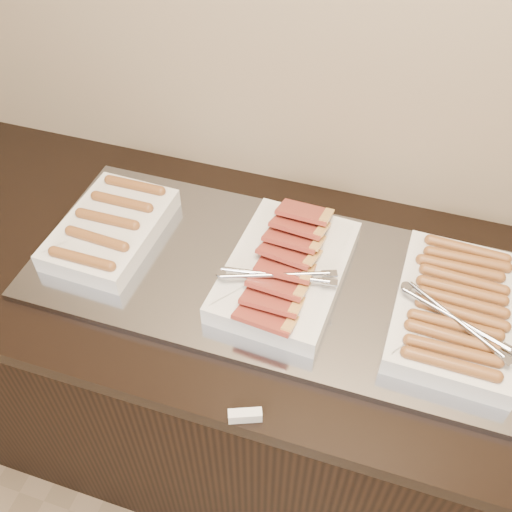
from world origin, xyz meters
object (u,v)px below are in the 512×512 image
(warming_tray, at_px, (283,280))
(dish_center, at_px, (286,269))
(dish_right, at_px, (457,310))
(dish_left, at_px, (111,228))
(counter, at_px, (272,379))

(warming_tray, distance_m, dish_center, 0.04)
(dish_right, bearing_deg, dish_left, -178.56)
(warming_tray, xyz_separation_m, dish_left, (-0.45, 0.00, 0.04))
(dish_center, distance_m, dish_right, 0.39)
(dish_left, relative_size, dish_center, 0.83)
(warming_tray, bearing_deg, dish_center, -34.46)
(counter, distance_m, warming_tray, 0.46)
(counter, height_order, dish_right, dish_right)
(dish_left, distance_m, dish_right, 0.84)
(dish_left, bearing_deg, counter, 1.97)
(dish_center, bearing_deg, counter, 174.66)
(dish_left, relative_size, dish_right, 0.86)
(dish_right, bearing_deg, counter, -178.79)
(counter, height_order, dish_center, dish_center)
(warming_tray, height_order, dish_right, dish_right)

